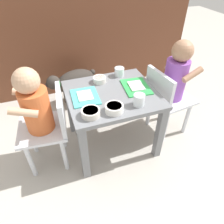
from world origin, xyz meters
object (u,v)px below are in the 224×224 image
Objects in this scene: seated_child_right at (174,80)px; food_tray_left at (85,96)px; seated_child_left at (39,110)px; veggie_bowl_near at (114,108)px; water_cup_right at (119,72)px; cereal_bowl_left_side at (91,112)px; dining_table at (112,103)px; water_cup_left at (139,100)px; food_tray_right at (136,87)px; dog at (74,82)px; veggie_bowl_far at (100,79)px.

seated_child_right is 3.49× the size of food_tray_left.
seated_child_left reaches higher than food_tray_left.
veggie_bowl_near is at bearing -160.84° from seated_child_right.
water_cup_right is 0.46m from cereal_bowl_left_side.
seated_child_left is at bearing -173.76° from food_tray_left.
water_cup_left is (0.10, -0.16, 0.11)m from dining_table.
seated_child_left is at bearing -177.20° from food_tray_right.
seated_child_right is at bearing -44.50° from dog.
food_tray_right is 3.30× the size of water_cup_left.
food_tray_right is at bearing -35.19° from veggie_bowl_far.
dining_table is at bearing 2.52° from seated_child_left.
food_tray_right is at bearing -75.62° from water_cup_right.
cereal_bowl_left_side reaches higher than dining_table.
food_tray_right is at bearing 0.00° from food_tray_left.
dining_table is at bearing -77.46° from veggie_bowl_far.
seated_child_right is (0.87, 0.01, 0.01)m from seated_child_left.
food_tray_right is 0.19m from water_cup_right.
dog is at bearing 135.50° from seated_child_right.
water_cup_left is at bearing -154.64° from seated_child_right.
dining_table is at bearing 74.33° from veggie_bowl_near.
food_tray_right is at bearing 26.96° from cereal_bowl_left_side.
water_cup_right is 0.66× the size of cereal_bowl_left_side.
food_tray_left is at bearing -91.75° from dog.
seated_child_left is at bearing -157.03° from veggie_bowl_far.
food_tray_left is 0.18m from cereal_bowl_left_side.
water_cup_right reaches higher than food_tray_right.
water_cup_right is at bearing 57.59° from dining_table.
seated_child_right is 1.58× the size of dog.
cereal_bowl_left_side is (-0.61, -0.16, 0.01)m from seated_child_right.
seated_child_left is at bearing -159.43° from water_cup_right.
water_cup_left is 0.34m from veggie_bowl_far.
water_cup_left reaches higher than veggie_bowl_far.
seated_child_left is 6.74× the size of cereal_bowl_left_side.
veggie_bowl_far reaches higher than dining_table.
seated_child_right is at bearing -3.22° from food_tray_right.
dog is 4.40× the size of veggie_bowl_near.
dog is 0.81m from water_cup_left.
water_cup_right is at bearing 65.02° from veggie_bowl_near.
veggie_bowl_near reaches higher than food_tray_right.
dining_table is 0.19m from food_tray_left.
dining_table is 0.22m from water_cup_left.
food_tray_left is at bearing 180.00° from food_tray_right.
seated_child_left is at bearing 165.07° from water_cup_left.
water_cup_left reaches higher than food_tray_right.
food_tray_left is at bearing -147.98° from water_cup_right.
dining_table is 0.18m from veggie_bowl_far.
veggie_bowl_far is at bearing 65.56° from cereal_bowl_left_side.
veggie_bowl_near is (-0.22, -0.18, 0.02)m from food_tray_right.
dining_table is 0.19m from food_tray_right.
food_tray_left and food_tray_right have the same top height.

